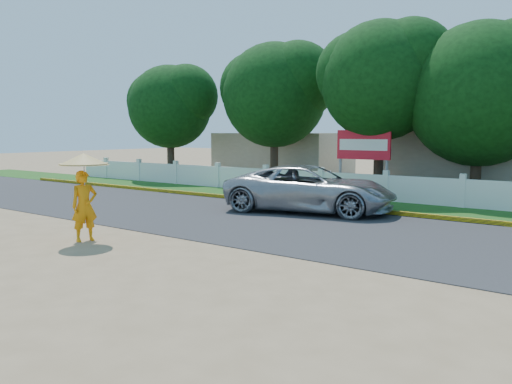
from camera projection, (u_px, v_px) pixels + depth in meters
ground at (206, 256)px, 11.55m from camera, size 120.00×120.00×0.00m
road at (304, 226)px, 15.18m from camera, size 60.00×7.00×0.02m
grass_verge at (372, 205)px, 19.42m from camera, size 60.00×3.50×0.03m
curb at (353, 209)px, 18.04m from camera, size 40.00×0.18×0.16m
fence at (386, 188)px, 20.53m from camera, size 40.00×0.10×1.10m
building_near at (498, 158)px, 24.16m from camera, size 10.00×6.00×3.20m
building_far at (283, 155)px, 32.50m from camera, size 8.00×5.00×2.80m
vehicle at (310, 189)px, 17.90m from camera, size 6.52×4.10×1.68m
monk_with_parasol at (84, 184)px, 12.97m from camera, size 1.27×1.27×2.32m
billboard at (363, 148)px, 22.09m from camera, size 2.50×0.13×2.95m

